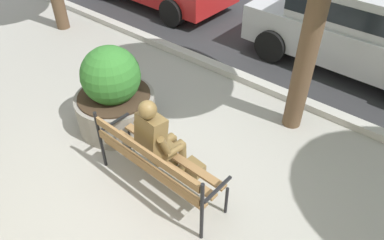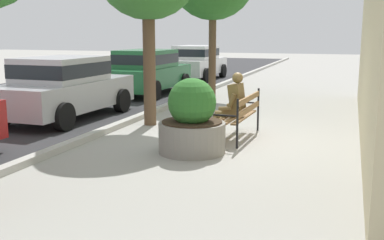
{
  "view_description": "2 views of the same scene",
  "coord_description": "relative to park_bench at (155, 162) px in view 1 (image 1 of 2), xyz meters",
  "views": [
    {
      "loc": [
        2.49,
        -2.1,
        3.77
      ],
      "look_at": [
        0.2,
        0.7,
        0.75
      ],
      "focal_mm": 33.77,
      "sensor_mm": 36.0,
      "label": 1
    },
    {
      "loc": [
        -9.02,
        -2.1,
        2.16
      ],
      "look_at": [
        -1.21,
        0.57,
        0.6
      ],
      "focal_mm": 43.56,
      "sensor_mm": 36.0,
      "label": 2
    }
  ],
  "objects": [
    {
      "name": "street_surface",
      "position": [
        -0.2,
        7.51,
        -0.54
      ],
      "size": [
        60.0,
        9.0,
        0.01
      ],
      "primitive_type": "cube",
      "color": "#2D2D30",
      "rests_on": "ground"
    },
    {
      "name": "parked_car_silver",
      "position": [
        0.73,
        4.7,
        0.3
      ],
      "size": [
        4.14,
        1.99,
        1.56
      ],
      "color": "#B7B7BC",
      "rests_on": "ground"
    },
    {
      "name": "park_bench",
      "position": [
        0.0,
        0.0,
        0.0
      ],
      "size": [
        1.82,
        0.59,
        0.95
      ],
      "color": "olive",
      "rests_on": "ground"
    },
    {
      "name": "concrete_planter",
      "position": [
        -1.41,
        0.58,
        0.02
      ],
      "size": [
        1.22,
        1.22,
        1.36
      ],
      "color": "gray",
      "rests_on": "ground"
    },
    {
      "name": "ground_plane",
      "position": [
        -0.2,
        0.01,
        -0.54
      ],
      "size": [
        80.0,
        80.0,
        0.0
      ],
      "primitive_type": "plane",
      "color": "#9E9B93"
    },
    {
      "name": "curb_stone",
      "position": [
        -0.2,
        2.91,
        -0.48
      ],
      "size": [
        60.0,
        0.2,
        0.12
      ],
      "primitive_type": "cube",
      "color": "#B2AFA8",
      "rests_on": "ground"
    },
    {
      "name": "bronze_statue_seated",
      "position": [
        -0.08,
        0.21,
        0.12
      ],
      "size": [
        0.7,
        0.78,
        1.37
      ],
      "color": "brown",
      "rests_on": "ground"
    }
  ]
}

